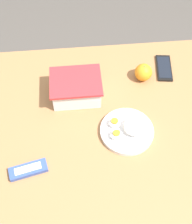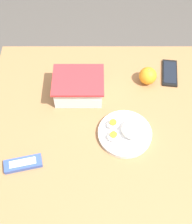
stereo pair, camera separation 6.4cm
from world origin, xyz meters
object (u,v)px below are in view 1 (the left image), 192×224
Objects in this scene: food_container at (76,89)px; cell_phone at (164,68)px; orange_fruit at (143,72)px; candy_bar at (28,170)px; rice_plate at (128,130)px.

cell_phone is (0.39, 0.11, -0.03)m from food_container.
cell_phone is at bearing 23.13° from orange_fruit.
candy_bar reaches higher than cell_phone.
food_container is at bearing -166.91° from orange_fruit.
food_container is 1.46× the size of candy_bar.
orange_fruit is 0.48× the size of cell_phone.
cell_phone is at bearing 15.86° from food_container.
rice_plate is at bearing 18.49° from candy_bar.
cell_phone is (0.10, 0.04, -0.03)m from orange_fruit.
food_container is 0.27m from rice_plate.
rice_plate is at bearing -47.07° from food_container.
orange_fruit reaches higher than rice_plate.
food_container is at bearing 59.69° from candy_bar.
orange_fruit reaches higher than candy_bar.
orange_fruit is at bearing -156.87° from cell_phone.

